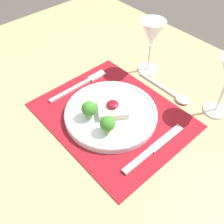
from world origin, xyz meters
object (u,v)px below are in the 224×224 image
object	(u,v)px
fork	(83,84)
knife	(150,151)
spoon	(174,95)
wine_glass_far	(152,36)
dinner_plate	(111,114)

from	to	relation	value
fork	knife	xyz separation A→B (m)	(0.32, -0.03, 0.00)
knife	spoon	xyz separation A→B (m)	(-0.09, 0.21, -0.00)
knife	wine_glass_far	xyz separation A→B (m)	(-0.24, 0.25, 0.12)
wine_glass_far	knife	bearing A→B (deg)	-46.11
spoon	wine_glass_far	size ratio (longest dim) A/B	1.09
fork	spoon	distance (m)	0.29
knife	wine_glass_far	size ratio (longest dim) A/B	1.19
dinner_plate	knife	world-z (taller)	dinner_plate
fork	knife	world-z (taller)	knife
fork	spoon	xyz separation A→B (m)	(0.23, 0.18, -0.00)
dinner_plate	fork	world-z (taller)	dinner_plate
spoon	wine_glass_far	bearing A→B (deg)	167.76
fork	wine_glass_far	xyz separation A→B (m)	(0.08, 0.22, 0.12)
dinner_plate	spoon	world-z (taller)	dinner_plate
fork	knife	distance (m)	0.32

